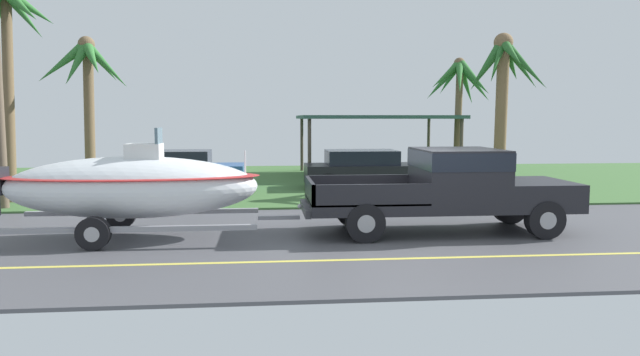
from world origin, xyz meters
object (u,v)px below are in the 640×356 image
Objects in this scene: palm_tree_near_left at (5,26)px; parked_sedan_far at (366,170)px; boat_on_trailer at (132,187)px; palm_tree_near_right at (503,75)px; palm_tree_mid at (86,76)px; carport_awning at (375,118)px; parked_sedan_near at (180,171)px; pickup_truck_towing at (456,186)px; palm_tree_far_left at (460,86)px.

parked_sedan_far is at bearing 12.18° from palm_tree_near_left.
boat_on_trailer is 1.20× the size of palm_tree_near_right.
palm_tree_near_left reaches higher than palm_tree_mid.
palm_tree_mid is (-10.27, -5.75, 1.31)m from carport_awning.
parked_sedan_near is 0.99× the size of parked_sedan_far.
pickup_truck_towing is at bearing -25.25° from palm_tree_near_left.
palm_tree_near_left is at bearing -167.82° from parked_sedan_far.
palm_tree_mid reaches higher than boat_on_trailer.
parked_sedan_near and parked_sedan_far have the same top height.
pickup_truck_towing is 0.94× the size of boat_on_trailer.
palm_tree_near_left reaches higher than boat_on_trailer.
palm_tree_far_left is at bearing 18.75° from palm_tree_near_left.
palm_tree_mid is at bearing -146.28° from parked_sedan_near.
palm_tree_mid reaches higher than pickup_truck_towing.
parked_sedan_far is at bearing 165.68° from palm_tree_near_right.
pickup_truck_towing is 1.37× the size of parked_sedan_far.
palm_tree_near_left reaches higher than parked_sedan_far.
pickup_truck_towing is at bearing -109.12° from palm_tree_far_left.
pickup_truck_towing is 13.43m from palm_tree_near_left.
palm_tree_near_left is 2.53m from palm_tree_mid.
palm_tree_mid reaches higher than parked_sedan_near.
carport_awning reaches higher than pickup_truck_towing.
palm_tree_far_left is (-0.12, 3.95, -0.14)m from palm_tree_near_right.
palm_tree_far_left is at bearing 17.04° from palm_tree_mid.
palm_tree_mid reaches higher than carport_awning.
parked_sedan_near is at bearing 33.72° from palm_tree_mid.
pickup_truck_towing is 12.02m from palm_tree_mid.
carport_awning is at bearing 58.58° from boat_on_trailer.
parked_sedan_far is at bearing 8.06° from palm_tree_mid.
parked_sedan_near is (-0.21, 8.24, -0.42)m from boat_on_trailer.
parked_sedan_near is 4.39m from palm_tree_mid.
pickup_truck_towing is 7.85m from parked_sedan_far.
carport_awning is 1.33× the size of palm_tree_far_left.
palm_tree_mid is at bearing -150.75° from carport_awning.
pickup_truck_towing is at bearing 0.00° from boat_on_trailer.
palm_tree_near_left is 1.30× the size of palm_tree_far_left.
parked_sedan_near is at bearing 130.96° from pickup_truck_towing.
palm_tree_mid reaches higher than palm_tree_far_left.
parked_sedan_far is 12.05m from palm_tree_near_left.
parked_sedan_far is at bearing -3.66° from parked_sedan_near.
palm_tree_near_right is at bearing 60.35° from pickup_truck_towing.
palm_tree_near_right is at bearing 31.88° from boat_on_trailer.
pickup_truck_towing is at bearing -49.04° from parked_sedan_near.
boat_on_trailer is at bearing -88.57° from parked_sedan_near.
pickup_truck_towing is 0.94× the size of palm_tree_near_left.
boat_on_trailer is at bearing -128.94° from parked_sedan_far.
palm_tree_near_left is (-4.63, 5.46, 4.04)m from boat_on_trailer.
boat_on_trailer is 10.06m from parked_sedan_far.
palm_tree_near_left is at bearing -175.42° from palm_tree_near_right.
carport_awning is 6.63m from palm_tree_near_right.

